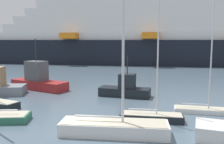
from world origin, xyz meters
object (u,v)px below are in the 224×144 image
object	(u,v)px
sailboat_4	(204,108)
channel_buoy_0	(39,80)
cruise_ship	(189,37)
fishing_boat_1	(38,80)
sailboat_0	(151,115)
fishing_boat_3	(125,89)
sailboat_1	(114,125)

from	to	relation	value
sailboat_4	channel_buoy_0	size ratio (longest dim) A/B	6.29
sailboat_4	cruise_ship	distance (m)	47.63
cruise_ship	fishing_boat_1	bearing A→B (deg)	-122.09
sailboat_0	fishing_boat_3	distance (m)	8.70
sailboat_0	cruise_ship	size ratio (longest dim) A/B	0.08
sailboat_4	cruise_ship	xyz separation A→B (m)	(2.56, 47.04, 7.02)
channel_buoy_0	cruise_ship	size ratio (longest dim) A/B	0.01
sailboat_4	cruise_ship	world-z (taller)	cruise_ship
sailboat_0	sailboat_4	bearing A→B (deg)	31.86
channel_buoy_0	cruise_ship	bearing A→B (deg)	55.02
cruise_ship	sailboat_0	bearing A→B (deg)	-101.18
channel_buoy_0	cruise_ship	world-z (taller)	cruise_ship
sailboat_0	sailboat_1	bearing A→B (deg)	-127.46
sailboat_1	cruise_ship	world-z (taller)	cruise_ship
cruise_ship	sailboat_4	bearing A→B (deg)	-96.39
cruise_ship	fishing_boat_3	bearing A→B (deg)	-107.14
sailboat_0	sailboat_1	xyz separation A→B (m)	(-2.30, -3.43, 0.20)
fishing_boat_1	channel_buoy_0	bearing A→B (deg)	-43.27
fishing_boat_1	fishing_boat_3	bearing A→B (deg)	-170.55
sailboat_0	fishing_boat_3	world-z (taller)	sailboat_0
fishing_boat_1	cruise_ship	world-z (taller)	cruise_ship
sailboat_1	fishing_boat_1	xyz separation A→B (m)	(-13.06, 13.03, 0.59)
sailboat_0	sailboat_1	distance (m)	4.13
sailboat_0	sailboat_4	world-z (taller)	sailboat_4
sailboat_4	fishing_boat_3	world-z (taller)	sailboat_4
fishing_boat_3	cruise_ship	world-z (taller)	cruise_ship
sailboat_0	channel_buoy_0	world-z (taller)	sailboat_0
fishing_boat_1	fishing_boat_3	world-z (taller)	fishing_boat_1
fishing_boat_1	sailboat_0	bearing A→B (deg)	165.22
sailboat_0	channel_buoy_0	size ratio (longest dim) A/B	6.13
sailboat_1	cruise_ship	xyz separation A→B (m)	(9.26, 53.61, 6.80)
fishing_boat_1	sailboat_1	bearing A→B (deg)	152.30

